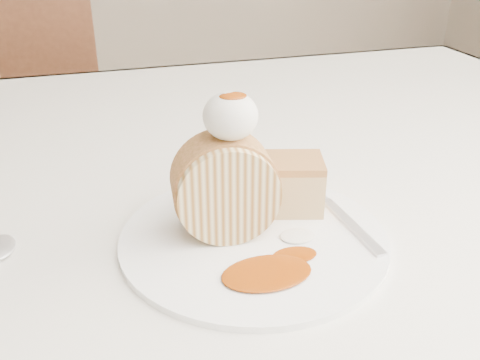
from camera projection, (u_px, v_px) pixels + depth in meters
name	position (u px, v px, depth m)	size (l,w,h in m)	color
table	(179.00, 225.00, 0.69)	(1.40, 0.90, 0.75)	silver
chair_far	(13.00, 122.00, 1.34)	(0.48, 0.48, 0.96)	brown
plate	(253.00, 237.00, 0.49)	(0.25, 0.25, 0.01)	white
roulade_slice	(226.00, 188.00, 0.48)	(0.09, 0.09, 0.05)	beige
cake_chunk	(294.00, 187.00, 0.53)	(0.05, 0.05, 0.05)	#B57244
whipped_cream	(230.00, 116.00, 0.45)	(0.05, 0.05, 0.04)	silver
caramel_drizzle	(233.00, 90.00, 0.44)	(0.02, 0.02, 0.01)	#803105
caramel_pool	(267.00, 273.00, 0.44)	(0.08, 0.05, 0.00)	#803105
fork	(352.00, 225.00, 0.50)	(0.02, 0.15, 0.00)	silver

